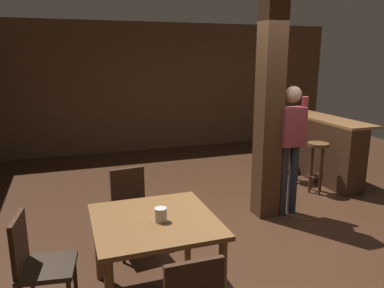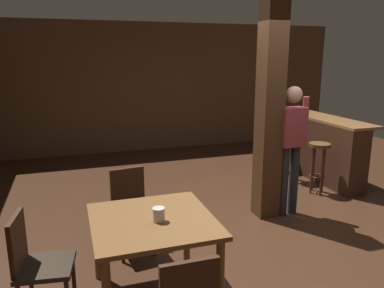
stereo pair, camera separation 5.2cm
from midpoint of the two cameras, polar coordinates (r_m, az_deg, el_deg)
ground_plane at (r=4.84m, az=11.84°, el=-12.59°), size 10.80×10.80×0.00m
wall_back at (r=8.57m, az=-3.06°, el=8.68°), size 8.00×0.10×2.80m
pillar at (r=4.87m, az=12.04°, el=4.85°), size 0.28×0.28×2.80m
dining_table at (r=3.30m, az=-5.54°, el=-13.02°), size 1.03×1.03×0.74m
chair_west at (r=3.33m, az=-22.34°, el=-16.19°), size 0.48×0.48×0.89m
chair_north at (r=4.16m, az=-8.91°, el=-9.26°), size 0.47×0.47×0.89m
napkin_cup at (r=3.18m, az=-4.62°, el=-10.67°), size 0.10×0.10×0.12m
standing_person at (r=5.02m, az=15.15°, el=0.31°), size 0.47×0.22×1.72m
bar_counter at (r=6.89m, az=18.71°, el=-0.40°), size 0.56×2.09×1.06m
bar_stool_near at (r=6.07m, az=18.99°, el=-1.83°), size 0.32×0.32×0.79m
bar_stool_mid at (r=6.54m, az=15.30°, el=-0.40°), size 0.34×0.34×0.80m
bar_stool_far at (r=7.08m, az=13.07°, el=0.71°), size 0.35×0.35×0.79m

